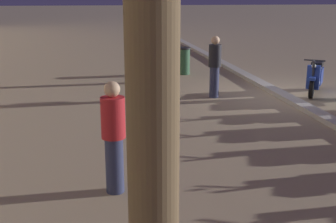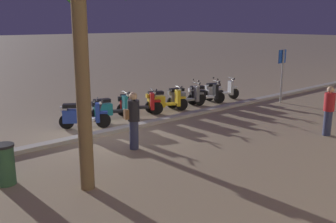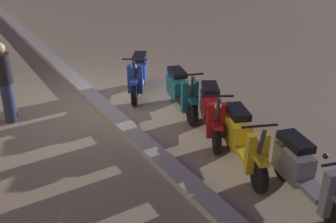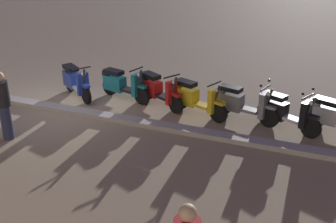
{
  "view_description": "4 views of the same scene",
  "coord_description": "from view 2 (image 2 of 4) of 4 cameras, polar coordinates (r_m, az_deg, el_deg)",
  "views": [
    {
      "loc": [
        -11.18,
        5.03,
        2.77
      ],
      "look_at": [
        -4.4,
        3.89,
        0.92
      ],
      "focal_mm": 46.87,
      "sensor_mm": 36.0,
      "label": 1
    },
    {
      "loc": [
        6.52,
        10.53,
        3.61
      ],
      "look_at": [
        -1.28,
        1.56,
        0.84
      ],
      "focal_mm": 41.17,
      "sensor_mm": 36.0,
      "label": 2
    },
    {
      "loc": [
        -7.72,
        2.8,
        3.66
      ],
      "look_at": [
        -2.5,
        -0.33,
        0.81
      ],
      "focal_mm": 41.86,
      "sensor_mm": 36.0,
      "label": 3
    },
    {
      "loc": [
        -6.53,
        8.56,
        4.54
      ],
      "look_at": [
        -3.85,
        1.78,
        1.35
      ],
      "focal_mm": 43.63,
      "sensor_mm": 36.0,
      "label": 4
    }
  ],
  "objects": [
    {
      "name": "ground_plane",
      "position": [
        12.9,
        -8.87,
        -3.29
      ],
      "size": [
        200.0,
        200.0,
        0.0
      ],
      "primitive_type": "plane",
      "color": "#9E896B"
    },
    {
      "name": "curb_strip",
      "position": [
        12.93,
        -9.0,
        -2.99
      ],
      "size": [
        60.0,
        0.36,
        0.12
      ],
      "primitive_type": "cube",
      "color": "#ADA89E",
      "rests_on": "ground"
    },
    {
      "name": "scooter_silver_last_in_row",
      "position": [
        18.32,
        7.57,
        3.06
      ],
      "size": [
        1.73,
        0.86,
        1.04
      ],
      "color": "black",
      "rests_on": "ground"
    },
    {
      "name": "scooter_black_mid_front",
      "position": [
        17.3,
        5.25,
        2.55
      ],
      "size": [
        1.67,
        0.91,
        1.17
      ],
      "color": "black",
      "rests_on": "ground"
    },
    {
      "name": "scooter_grey_tail_end",
      "position": [
        16.61,
        2.26,
        2.18
      ],
      "size": [
        1.82,
        0.76,
        1.17
      ],
      "color": "black",
      "rests_on": "ground"
    },
    {
      "name": "scooter_yellow_second_in_line",
      "position": [
        15.72,
        -0.76,
        1.57
      ],
      "size": [
        1.76,
        0.88,
        1.04
      ],
      "color": "black",
      "rests_on": "ground"
    },
    {
      "name": "scooter_red_mid_centre",
      "position": [
        15.19,
        -4.76,
        1.09
      ],
      "size": [
        1.65,
        1.02,
        1.04
      ],
      "color": "black",
      "rests_on": "ground"
    },
    {
      "name": "scooter_teal_gap_after_mid",
      "position": [
        14.58,
        -8.6,
        0.45
      ],
      "size": [
        1.76,
        0.75,
        1.04
      ],
      "color": "black",
      "rests_on": "ground"
    },
    {
      "name": "scooter_blue_far_back",
      "position": [
        13.63,
        -12.82,
        -0.57
      ],
      "size": [
        1.52,
        1.09,
        1.04
      ],
      "color": "black",
      "rests_on": "ground"
    },
    {
      "name": "crossing_sign",
      "position": [
        18.22,
        16.54,
        5.95
      ],
      "size": [
        0.6,
        0.13,
        2.4
      ],
      "color": "#939399",
      "rests_on": "ground"
    },
    {
      "name": "palm_tree_mid_walkway",
      "position": [
        8.17,
        -13.08,
        14.62
      ],
      "size": [
        2.26,
        2.24,
        5.14
      ],
      "color": "brown",
      "rests_on": "ground"
    },
    {
      "name": "pedestrian_by_palm_tree",
      "position": [
        11.06,
        -5.14,
        -1.15
      ],
      "size": [
        0.46,
        0.34,
        1.68
      ],
      "color": "#2D3351",
      "rests_on": "ground"
    },
    {
      "name": "pedestrian_window_shopping",
      "position": [
        13.42,
        22.7,
        0.23
      ],
      "size": [
        0.34,
        0.34,
        1.63
      ],
      "color": "#2D3351",
      "rests_on": "ground"
    },
    {
      "name": "litter_bin",
      "position": [
        9.51,
        -23.03,
        -7.17
      ],
      "size": [
        0.48,
        0.48,
        0.95
      ],
      "color": "#2D5638",
      "rests_on": "ground"
    }
  ]
}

